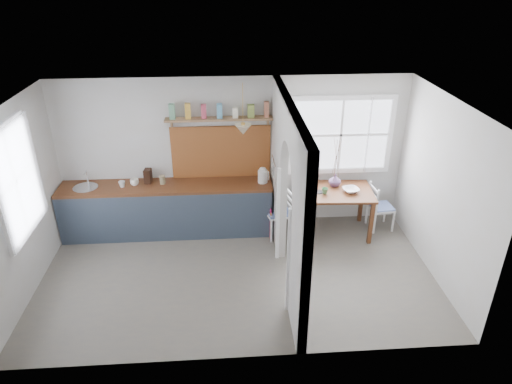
{
  "coord_description": "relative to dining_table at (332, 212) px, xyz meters",
  "views": [
    {
      "loc": [
        -0.13,
        -5.53,
        4.2
      ],
      "look_at": [
        0.29,
        0.3,
        1.23
      ],
      "focal_mm": 32.0,
      "sensor_mm": 36.0,
      "label": 1
    }
  ],
  "objects": [
    {
      "name": "towel_magenta",
      "position": [
        -1.07,
        -0.13,
        -0.12
      ],
      "size": [
        0.02,
        0.03,
        0.56
      ],
      "primitive_type": "cube",
      "color": "#BD1A5C",
      "rests_on": "counter"
    },
    {
      "name": "chair_right",
      "position": [
        0.87,
        0.08,
        0.02
      ],
      "size": [
        0.42,
        0.42,
        0.83
      ],
      "primitive_type": null,
      "rotation": [
        0.0,
        0.0,
        1.67
      ],
      "color": "white",
      "rests_on": "floor"
    },
    {
      "name": "jar",
      "position": [
        -2.83,
        0.25,
        0.58
      ],
      "size": [
        0.12,
        0.12,
        0.15
      ],
      "primitive_type": "cylinder",
      "rotation": [
        0.0,
        0.0,
        0.38
      ],
      "color": "#8F835E",
      "rests_on": "counter"
    },
    {
      "name": "mug_a",
      "position": [
        -3.48,
        0.17,
        0.55
      ],
      "size": [
        0.11,
        0.11,
        0.1
      ],
      "primitive_type": "imported",
      "rotation": [
        0.0,
        0.0,
        -0.01
      ],
      "color": "silver",
      "rests_on": "counter"
    },
    {
      "name": "dining_table",
      "position": [
        0.0,
        0.0,
        0.0
      ],
      "size": [
        1.31,
        0.91,
        0.79
      ],
      "primitive_type": null,
      "rotation": [
        0.0,
        0.0,
        -0.05
      ],
      "color": "#502F1F",
      "rests_on": "floor"
    },
    {
      "name": "kettle",
      "position": [
        -1.18,
        0.19,
        0.63
      ],
      "size": [
        0.24,
        0.2,
        0.26
      ],
      "primitive_type": null,
      "rotation": [
        0.0,
        0.0,
        -0.17
      ],
      "color": "silver",
      "rests_on": "counter"
    },
    {
      "name": "floor",
      "position": [
        -1.65,
        -1.11,
        -0.4
      ],
      "size": [
        5.8,
        3.2,
        0.01
      ],
      "primitive_type": "cube",
      "color": "#6B6454",
      "rests_on": "ground"
    },
    {
      "name": "vase",
      "position": [
        0.04,
        0.18,
        0.5
      ],
      "size": [
        0.27,
        0.27,
        0.21
      ],
      "primitive_type": "imported",
      "rotation": [
        0.0,
        0.0,
        0.4
      ],
      "color": "#62436E",
      "rests_on": "dining_table"
    },
    {
      "name": "pendant_lamp",
      "position": [
        -1.5,
        0.04,
        1.48
      ],
      "size": [
        0.26,
        0.26,
        0.16
      ],
      "primitive_type": "cone",
      "color": "beige",
      "rests_on": "ceiling"
    },
    {
      "name": "towel_orange",
      "position": [
        -1.07,
        -0.17,
        -0.15
      ],
      "size": [
        0.02,
        0.03,
        0.5
      ],
      "primitive_type": "cube",
      "color": "#C65B1C",
      "rests_on": "counter"
    },
    {
      "name": "nook_window",
      "position": [
        0.15,
        0.45,
        1.2
      ],
      "size": [
        1.76,
        0.1,
        1.3
      ],
      "primitive_type": null,
      "color": "white",
      "rests_on": "walls"
    },
    {
      "name": "utensil_rail",
      "position": [
        -1.04,
        -0.21,
        1.05
      ],
      "size": [
        0.02,
        0.5,
        0.02
      ],
      "primitive_type": "cylinder",
      "rotation": [
        1.57,
        0.0,
        0.0
      ],
      "color": "silver",
      "rests_on": "partition"
    },
    {
      "name": "kitchen_window",
      "position": [
        -4.52,
        -1.11,
        1.25
      ],
      "size": [
        0.1,
        1.16,
        1.5
      ],
      "primitive_type": null,
      "color": "white",
      "rests_on": "walls"
    },
    {
      "name": "partition",
      "position": [
        -0.95,
        -1.05,
        1.06
      ],
      "size": [
        0.12,
        3.2,
        2.6
      ],
      "color": "silver",
      "rests_on": "floor"
    },
    {
      "name": "knife_block",
      "position": [
        -3.07,
        0.32,
        0.62
      ],
      "size": [
        0.13,
        0.16,
        0.24
      ],
      "primitive_type": "cube",
      "rotation": [
        0.0,
        0.0,
        -0.12
      ],
      "color": "black",
      "rests_on": "counter"
    },
    {
      "name": "chair_left",
      "position": [
        -0.93,
        -0.03,
        0.05
      ],
      "size": [
        0.49,
        0.49,
        0.89
      ],
      "primitive_type": null,
      "rotation": [
        0.0,
        0.0,
        -1.34
      ],
      "color": "white",
      "rests_on": "floor"
    },
    {
      "name": "ceiling",
      "position": [
        -1.65,
        -1.11,
        2.2
      ],
      "size": [
        5.8,
        3.2,
        0.01
      ],
      "primitive_type": "cube",
      "color": "silver",
      "rests_on": "walls"
    },
    {
      "name": "table_cup",
      "position": [
        -0.18,
        -0.09,
        0.45
      ],
      "size": [
        0.12,
        0.12,
        0.1
      ],
      "primitive_type": "imported",
      "rotation": [
        0.0,
        0.0,
        -0.12
      ],
      "color": "#467E4E",
      "rests_on": "dining_table"
    },
    {
      "name": "mug_b",
      "position": [
        -3.29,
        0.22,
        0.56
      ],
      "size": [
        0.14,
        0.14,
        0.11
      ],
      "primitive_type": "imported",
      "rotation": [
        0.0,
        0.0,
        -0.03
      ],
      "color": "white",
      "rests_on": "counter"
    },
    {
      "name": "bowl",
      "position": [
        0.27,
        -0.06,
        0.43
      ],
      "size": [
        0.31,
        0.31,
        0.06
      ],
      "primitive_type": "imported",
      "rotation": [
        0.0,
        0.0,
        0.2
      ],
      "color": "white",
      "rests_on": "dining_table"
    },
    {
      "name": "counter",
      "position": [
        -2.78,
        0.22,
        0.06
      ],
      "size": [
        3.5,
        0.6,
        0.9
      ],
      "color": "#502F1F",
      "rests_on": "floor"
    },
    {
      "name": "walls",
      "position": [
        -1.65,
        -1.11,
        0.9
      ],
      "size": [
        5.81,
        3.21,
        2.6
      ],
      "color": "silver",
      "rests_on": "floor"
    },
    {
      "name": "sink",
      "position": [
        -4.08,
        0.19,
        0.49
      ],
      "size": [
        0.4,
        0.4,
        0.02
      ],
      "primitive_type": "cylinder",
      "color": "silver",
      "rests_on": "counter"
    },
    {
      "name": "plate",
      "position": [
        -0.28,
        -0.03,
        0.4
      ],
      "size": [
        0.18,
        0.18,
        0.01
      ],
      "primitive_type": "cylinder",
      "rotation": [
        0.0,
        0.0,
        -0.22
      ],
      "color": "black",
      "rests_on": "dining_table"
    },
    {
      "name": "shelf",
      "position": [
        -1.85,
        0.38,
        1.61
      ],
      "size": [
        1.75,
        0.2,
        0.21
      ],
      "color": "#8D603B",
      "rests_on": "walls"
    },
    {
      "name": "backsplash",
      "position": [
        -1.85,
        0.47,
        0.95
      ],
      "size": [
        1.65,
        0.03,
        0.9
      ],
      "primitive_type": "cube",
      "color": "brown",
      "rests_on": "walls"
    }
  ]
}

